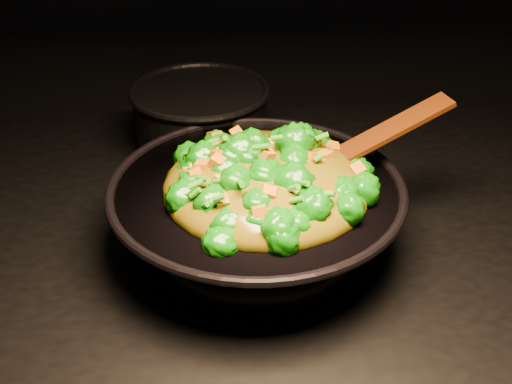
{
  "coord_description": "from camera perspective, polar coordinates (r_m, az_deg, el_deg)",
  "views": [
    {
      "loc": [
        -0.03,
        -0.78,
        1.48
      ],
      "look_at": [
        0.02,
        -0.03,
        1.0
      ],
      "focal_mm": 45.0,
      "sensor_mm": 36.0,
      "label": 1
    }
  ],
  "objects": [
    {
      "name": "spatula",
      "position": [
        0.92,
        9.95,
        4.46
      ],
      "size": [
        0.25,
        0.1,
        0.1
      ],
      "primitive_type": "cube",
      "rotation": [
        0.0,
        -0.38,
        0.24
      ],
      "color": "#391007",
      "rests_on": "wok"
    },
    {
      "name": "wok",
      "position": [
        0.91,
        0.04,
        -2.5
      ],
      "size": [
        0.4,
        0.4,
        0.11
      ],
      "primitive_type": null,
      "rotation": [
        0.0,
        0.0,
        0.0
      ],
      "color": "black",
      "rests_on": "stovetop"
    },
    {
      "name": "stir_fry",
      "position": [
        0.85,
        0.94,
        2.97
      ],
      "size": [
        0.3,
        0.3,
        0.1
      ],
      "primitive_type": null,
      "rotation": [
        0.0,
        0.0,
        0.08
      ],
      "color": "#106C07",
      "rests_on": "wok"
    },
    {
      "name": "back_pot",
      "position": [
        1.16,
        -4.88,
        6.24
      ],
      "size": [
        0.24,
        0.24,
        0.13
      ],
      "primitive_type": "cylinder",
      "rotation": [
        0.0,
        0.0,
        0.04
      ],
      "color": "black",
      "rests_on": "stovetop"
    }
  ]
}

